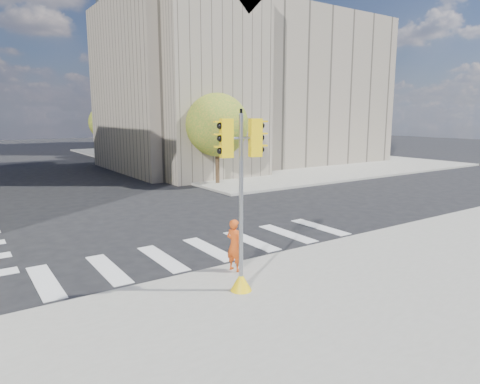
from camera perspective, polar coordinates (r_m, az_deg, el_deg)
name	(u,v)px	position (r m, az deg, el deg)	size (l,w,h in m)	color
ground	(186,236)	(17.08, -7.22, -5.81)	(160.00, 160.00, 0.00)	black
sidewalk_near	(458,369)	(9.43, 27.11, -20.26)	(30.00, 14.00, 0.15)	gray
sidewalk_far_right	(239,156)	(49.24, -0.16, 4.81)	(28.00, 40.00, 0.15)	gray
civic_building	(241,87)	(40.94, 0.09, 13.80)	(26.00, 16.00, 19.39)	gray
office_tower	(188,42)	(64.66, -7.01, 19.29)	(20.00, 18.00, 30.00)	#9EA0A3
tree_re_near	(217,125)	(28.81, -3.07, 8.92)	(4.20, 4.20, 6.16)	#382616
tree_re_mid	(148,119)	(39.58, -12.20, 9.48)	(4.60, 4.60, 6.66)	#382616
tree_re_far	(107,123)	(50.90, -17.32, 8.81)	(4.00, 4.00, 5.88)	#382616
lamp_near	(195,117)	(32.53, -6.01, 9.95)	(0.35, 0.18, 8.11)	black
lamp_far	(130,116)	(45.36, -14.51, 9.74)	(0.35, 0.18, 8.11)	black
traffic_signal	(241,216)	(10.90, 0.14, -3.27)	(1.08, 0.56, 4.69)	yellow
photographer	(235,245)	(12.63, -0.74, -7.09)	(0.57, 0.37, 1.56)	#C34512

